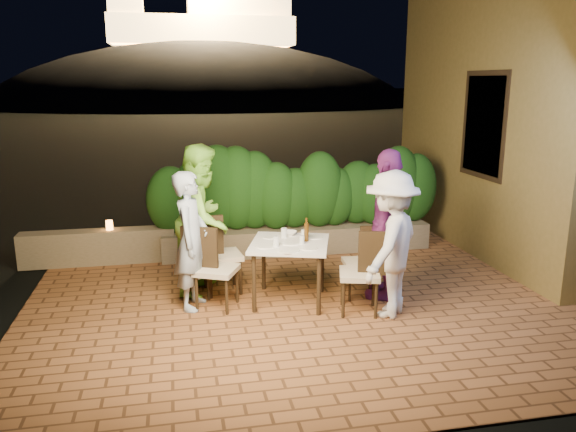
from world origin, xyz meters
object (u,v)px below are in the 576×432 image
object	(u,v)px
bowl	(289,233)
diner_purple	(388,224)
parapet_lamp	(109,225)
dining_table	(290,272)
chair_left_back	(222,254)
chair_right_back	(361,261)
beer_bottle	(306,230)
diner_white	(391,244)
diner_green	(203,219)
chair_left_front	(217,268)
diner_blue	(191,241)
chair_right_front	(359,272)

from	to	relation	value
bowl	diner_purple	size ratio (longest dim) A/B	0.10
diner_purple	parapet_lamp	world-z (taller)	diner_purple
dining_table	chair_left_back	distance (m)	0.93
chair_right_back	beer_bottle	bearing A→B (deg)	5.00
beer_bottle	chair_left_back	xyz separation A→B (m)	(-0.98, 0.49, -0.39)
diner_white	diner_green	bearing A→B (deg)	-78.58
dining_table	chair_left_front	bearing A→B (deg)	-179.70
chair_right_back	diner_white	xyz separation A→B (m)	(0.13, -0.61, 0.39)
diner_blue	diner_purple	bearing A→B (deg)	-76.19
bowl	diner_purple	bearing A→B (deg)	-18.18
diner_green	diner_purple	size ratio (longest dim) A/B	1.02
diner_green	parapet_lamp	bearing A→B (deg)	64.52
dining_table	diner_purple	xyz separation A→B (m)	(1.21, -0.05, 0.55)
chair_left_front	diner_white	distance (m)	2.04
chair_right_back	parapet_lamp	xyz separation A→B (m)	(-3.19, 2.00, 0.12)
dining_table	diner_blue	xyz separation A→B (m)	(-1.15, 0.07, 0.44)
diner_purple	chair_right_back	bearing A→B (deg)	-68.47
chair_right_back	diner_green	world-z (taller)	diner_green
diner_blue	chair_left_back	bearing A→B (deg)	-25.07
beer_bottle	parapet_lamp	world-z (taller)	beer_bottle
chair_left_front	diner_green	distance (m)	0.77
beer_bottle	diner_purple	xyz separation A→B (m)	(1.01, -0.06, 0.03)
chair_right_front	parapet_lamp	bearing A→B (deg)	-24.28
dining_table	bowl	xyz separation A→B (m)	(0.06, 0.33, 0.40)
bowl	chair_left_back	bearing A→B (deg)	168.11
chair_left_back	diner_blue	xyz separation A→B (m)	(-0.38, -0.43, 0.32)
beer_bottle	diner_blue	xyz separation A→B (m)	(-1.36, 0.06, -0.08)
beer_bottle	chair_right_front	bearing A→B (deg)	-42.87
diner_white	diner_purple	world-z (taller)	diner_purple
chair_left_back	chair_right_front	xyz separation A→B (m)	(1.49, -0.97, -0.02)
chair_left_front	chair_right_back	world-z (taller)	chair_left_front
chair_left_front	parapet_lamp	world-z (taller)	chair_left_front
chair_left_front	parapet_lamp	distance (m)	2.46
diner_blue	parapet_lamp	size ratio (longest dim) A/B	11.67
dining_table	parapet_lamp	bearing A→B (deg)	138.69
chair_right_front	diner_green	distance (m)	2.07
diner_blue	diner_white	world-z (taller)	diner_white
chair_left_front	diner_green	bearing A→B (deg)	124.99
parapet_lamp	diner_blue	bearing A→B (deg)	-59.70
dining_table	chair_right_front	bearing A→B (deg)	-33.04
beer_bottle	diner_green	size ratio (longest dim) A/B	0.15
chair_right_front	diner_purple	size ratio (longest dim) A/B	0.53
dining_table	diner_white	distance (m)	1.29
dining_table	chair_right_front	size ratio (longest dim) A/B	0.93
chair_right_back	diner_green	bearing A→B (deg)	-12.42
chair_left_back	diner_green	world-z (taller)	diner_green
chair_left_back	diner_blue	distance (m)	0.66
diner_blue	parapet_lamp	xyz separation A→B (m)	(-1.13, 1.93, -0.25)
chair_right_back	diner_blue	xyz separation A→B (m)	(-2.06, 0.07, 0.37)
dining_table	chair_right_back	bearing A→B (deg)	0.46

